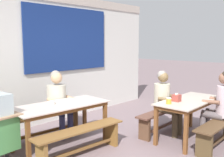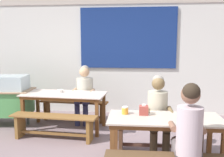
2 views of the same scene
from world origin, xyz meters
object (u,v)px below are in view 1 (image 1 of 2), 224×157
(bench_far_front, at_px, (80,138))
(soup_bowl, at_px, (51,103))
(person_near_front, at_px, (220,102))
(tissue_box, at_px, (177,98))
(bench_far_back, at_px, (45,122))
(condiment_jar, at_px, (169,101))
(bench_near_back, at_px, (162,117))
(dining_table_near, at_px, (189,104))
(person_right_near_table, at_px, (165,98))
(bench_near_front, at_px, (219,130))
(dining_table_far, at_px, (60,109))
(person_center_facing, at_px, (58,98))

(bench_far_front, bearing_deg, soup_bowl, 96.40)
(person_near_front, bearing_deg, tissue_box, 129.09)
(bench_far_back, height_order, condiment_jar, condiment_jar)
(bench_far_back, height_order, bench_near_back, same)
(dining_table_near, height_order, person_right_near_table, person_right_near_table)
(bench_near_back, height_order, bench_near_front, same)
(bench_near_front, distance_m, person_right_near_table, 1.12)
(soup_bowl, bearing_deg, bench_near_front, -47.51)
(bench_near_front, height_order, condiment_jar, condiment_jar)
(dining_table_far, distance_m, bench_far_back, 0.67)
(dining_table_near, bearing_deg, condiment_jar, 167.62)
(dining_table_far, bearing_deg, person_near_front, -43.90)
(bench_near_front, distance_m, condiment_jar, 1.00)
(bench_near_front, bearing_deg, bench_far_back, 124.60)
(bench_far_back, relative_size, bench_near_back, 1.04)
(person_near_front, distance_m, soup_bowl, 2.95)
(bench_far_front, bearing_deg, dining_table_far, 85.63)
(tissue_box, bearing_deg, dining_table_near, -22.28)
(bench_near_back, distance_m, tissue_box, 0.72)
(bench_near_front, bearing_deg, person_right_near_table, 92.98)
(person_near_front, distance_m, condiment_jar, 0.96)
(dining_table_far, distance_m, tissue_box, 2.05)
(bench_near_back, relative_size, soup_bowl, 11.77)
(bench_far_front, xyz_separation_m, person_center_facing, (0.34, 1.04, 0.43))
(bench_near_front, relative_size, soup_bowl, 11.92)
(dining_table_near, height_order, bench_far_back, dining_table_near)
(dining_table_near, xyz_separation_m, soup_bowl, (-1.93, 1.56, 0.11))
(bench_far_back, xyz_separation_m, soup_bowl, (-0.16, -0.46, 0.47))
(dining_table_far, height_order, soup_bowl, soup_bowl)
(dining_table_far, bearing_deg, condiment_jar, -46.50)
(person_near_front, height_order, soup_bowl, person_near_front)
(person_right_near_table, xyz_separation_m, person_near_front, (0.25, -0.97, 0.03))
(bench_far_front, distance_m, soup_bowl, 0.81)
(bench_far_back, height_order, person_right_near_table, person_right_near_table)
(condiment_jar, bearing_deg, bench_near_front, -51.13)
(bench_near_back, relative_size, person_center_facing, 1.18)
(bench_near_back, bearing_deg, person_near_front, -78.53)
(person_center_facing, xyz_separation_m, soup_bowl, (-0.42, -0.39, 0.04))
(bench_far_front, bearing_deg, bench_near_front, -38.14)
(dining_table_near, xyz_separation_m, bench_far_front, (-1.86, 0.90, -0.36))
(dining_table_far, relative_size, bench_far_back, 1.09)
(person_near_front, distance_m, tissue_box, 0.77)
(bench_near_back, bearing_deg, soup_bowl, 152.64)
(bench_far_front, distance_m, person_center_facing, 1.18)
(dining_table_far, height_order, bench_far_back, dining_table_far)
(condiment_jar, bearing_deg, dining_table_far, 133.50)
(bench_near_front, relative_size, tissue_box, 10.22)
(person_center_facing, bearing_deg, person_near_front, -54.70)
(dining_table_far, height_order, dining_table_near, same)
(person_right_near_table, height_order, tissue_box, person_right_near_table)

